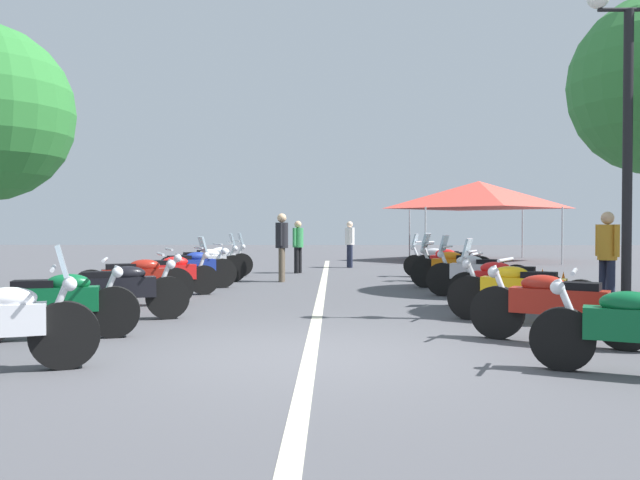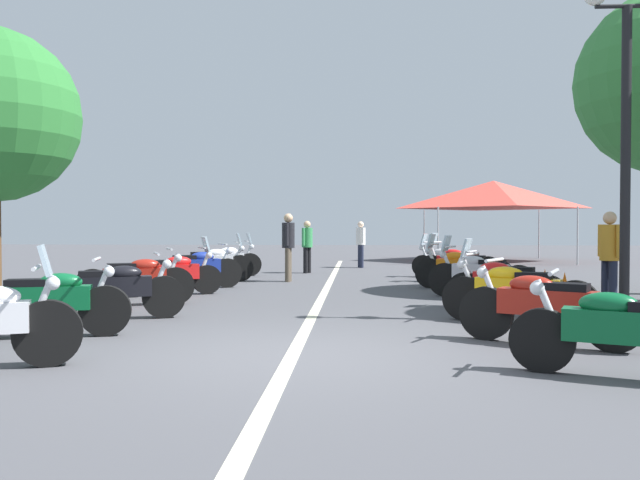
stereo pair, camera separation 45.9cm
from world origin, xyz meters
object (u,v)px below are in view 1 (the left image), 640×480
(motorcycle_left_row_6, at_px, (204,263))
(bystander_3, at_px, (298,243))
(motorcycle_left_row_7, at_px, (215,260))
(bystander_0, at_px, (282,242))
(motorcycle_right_row_2, at_px, (522,291))
(bystander_1, at_px, (350,241))
(motorcycle_right_row_6, at_px, (451,263))
(motorcycle_left_row_4, at_px, (168,273))
(traffic_cone_1, at_px, (563,290))
(traffic_cone_0, at_px, (542,286))
(motorcycle_right_row_7, at_px, (440,261))
(street_lamp_twin_globe, at_px, (628,93))
(motorcycle_left_row_1, at_px, (55,303))
(motorcycle_left_row_3, at_px, (135,280))
(motorcycle_right_row_4, at_px, (477,273))
(bystander_2, at_px, (607,251))
(motorcycle_right_row_5, at_px, (457,268))
(event_tent, at_px, (479,195))
(motorcycle_left_row_5, at_px, (190,268))
(motorcycle_right_row_1, at_px, (557,305))
(motorcycle_right_row_3, at_px, (504,282))
(motorcycle_left_row_2, at_px, (116,290))

(motorcycle_left_row_6, height_order, bystander_3, bystander_3)
(motorcycle_left_row_7, relative_size, bystander_0, 1.21)
(motorcycle_right_row_2, height_order, bystander_1, bystander_1)
(motorcycle_right_row_6, bearing_deg, bystander_1, -38.17)
(motorcycle_left_row_4, xyz_separation_m, traffic_cone_1, (-1.45, -7.33, -0.16))
(traffic_cone_0, distance_m, bystander_0, 6.64)
(traffic_cone_0, bearing_deg, motorcycle_right_row_2, 156.76)
(motorcycle_right_row_7, distance_m, traffic_cone_1, 6.38)
(motorcycle_left_row_7, distance_m, street_lamp_twin_globe, 11.46)
(motorcycle_left_row_1, bearing_deg, motorcycle_right_row_6, 36.40)
(motorcycle_left_row_3, relative_size, bystander_1, 1.25)
(motorcycle_right_row_4, bearing_deg, bystander_2, 168.17)
(motorcycle_left_row_6, relative_size, bystander_3, 1.37)
(motorcycle_right_row_5, relative_size, bystander_1, 1.33)
(motorcycle_right_row_7, bearing_deg, motorcycle_left_row_1, 77.97)
(motorcycle_right_row_2, bearing_deg, traffic_cone_1, -97.26)
(motorcycle_right_row_5, xyz_separation_m, event_tent, (11.66, -3.07, 2.17))
(motorcycle_left_row_5, height_order, bystander_1, bystander_1)
(motorcycle_right_row_1, xyz_separation_m, motorcycle_right_row_5, (6.69, -0.09, 0.02))
(motorcycle_right_row_7, bearing_deg, motorcycle_left_row_3, 66.89)
(bystander_0, relative_size, bystander_3, 1.11)
(motorcycle_right_row_1, height_order, motorcycle_right_row_7, motorcycle_right_row_7)
(motorcycle_right_row_1, bearing_deg, street_lamp_twin_globe, -101.48)
(traffic_cone_0, distance_m, bystander_1, 10.16)
(motorcycle_right_row_1, bearing_deg, motorcycle_left_row_1, 28.54)
(motorcycle_left_row_6, xyz_separation_m, bystander_0, (0.30, -1.91, 0.53))
(bystander_1, bearing_deg, motorcycle_right_row_1, 81.51)
(motorcycle_right_row_2, distance_m, bystander_2, 2.78)
(motorcycle_left_row_1, height_order, traffic_cone_1, motorcycle_left_row_1)
(motorcycle_right_row_2, xyz_separation_m, motorcycle_right_row_3, (1.64, -0.18, -0.01))
(motorcycle_left_row_1, bearing_deg, motorcycle_left_row_6, 72.67)
(event_tent, bearing_deg, motorcycle_left_row_2, 151.61)
(event_tent, bearing_deg, motorcycle_left_row_7, 132.64)
(motorcycle_left_row_4, height_order, motorcycle_left_row_6, motorcycle_left_row_6)
(motorcycle_left_row_1, bearing_deg, motorcycle_right_row_7, 41.28)
(motorcycle_right_row_1, distance_m, traffic_cone_0, 4.58)
(bystander_1, bearing_deg, bystander_3, 40.96)
(motorcycle_right_row_6, relative_size, event_tent, 0.34)
(motorcycle_left_row_5, distance_m, bystander_2, 8.45)
(motorcycle_right_row_5, distance_m, event_tent, 12.25)
(motorcycle_left_row_5, xyz_separation_m, street_lamp_twin_globe, (-4.60, -7.49, 2.88))
(motorcycle_left_row_4, bearing_deg, motorcycle_left_row_1, -118.15)
(motorcycle_left_row_4, xyz_separation_m, motorcycle_right_row_3, (-1.78, -6.21, -0.00))
(motorcycle_right_row_4, distance_m, traffic_cone_0, 1.24)
(motorcycle_right_row_2, xyz_separation_m, motorcycle_right_row_7, (8.24, -0.16, -0.01))
(motorcycle_left_row_3, distance_m, bystander_1, 11.34)
(motorcycle_right_row_1, bearing_deg, motorcycle_left_row_7, -29.41)
(motorcycle_left_row_4, relative_size, bystander_1, 1.26)
(motorcycle_left_row_6, xyz_separation_m, motorcycle_right_row_4, (-3.20, -6.03, -0.00))
(motorcycle_right_row_7, height_order, bystander_0, bystander_0)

